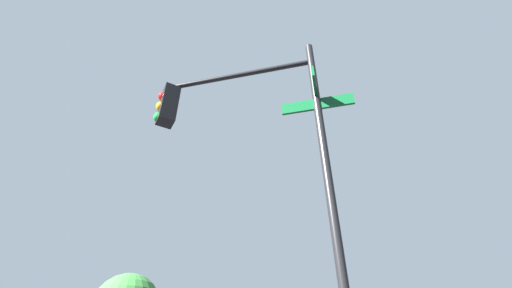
{
  "coord_description": "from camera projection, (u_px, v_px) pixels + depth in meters",
  "views": [
    {
      "loc": [
        -10.03,
        -4.83,
        1.01
      ],
      "look_at": [
        -7.16,
        -6.43,
        3.32
      ],
      "focal_mm": 22.73,
      "sensor_mm": 36.0,
      "label": 1
    }
  ],
  "objects": [
    {
      "name": "traffic_signal_near",
      "position": [
        243.0,
        131.0,
        5.05
      ],
      "size": [
        2.34,
        2.51,
        5.75
      ],
      "color": "black",
      "rests_on": "ground_plane"
    }
  ]
}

